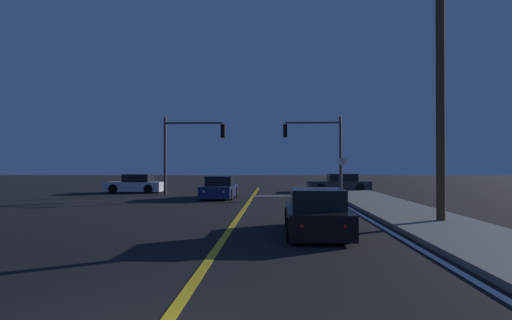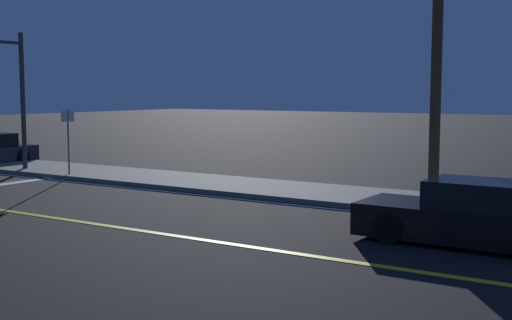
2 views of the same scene
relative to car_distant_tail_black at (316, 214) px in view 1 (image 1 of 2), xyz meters
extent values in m
cube|color=slate|center=(4.12, 4.32, -0.51)|extent=(3.20, 46.44, 0.15)
cube|color=gold|center=(-2.63, 4.32, -0.58)|extent=(0.20, 43.86, 0.01)
cube|color=white|center=(2.27, 4.32, -0.58)|extent=(0.16, 43.86, 0.01)
cube|color=white|center=(-0.05, 15.72, -0.58)|extent=(5.15, 0.50, 0.01)
cube|color=black|center=(0.00, 0.06, -0.14)|extent=(1.75, 4.46, 0.68)
cube|color=black|center=(0.00, -0.20, 0.46)|extent=(1.49, 2.06, 0.60)
cylinder|color=black|center=(-0.79, 1.45, -0.26)|extent=(0.22, 0.64, 0.64)
cylinder|color=black|center=(0.81, 1.44, -0.26)|extent=(0.22, 0.64, 0.64)
cylinder|color=black|center=(-0.81, -1.31, -0.26)|extent=(0.22, 0.64, 0.64)
cylinder|color=black|center=(0.79, -1.32, -0.26)|extent=(0.22, 0.64, 0.64)
sphere|color=#FFF4CC|center=(-0.51, 2.23, -0.06)|extent=(0.18, 0.18, 0.18)
sphere|color=#FFF4CC|center=(0.55, 2.23, -0.06)|extent=(0.18, 0.18, 0.18)
sphere|color=red|center=(-0.55, -2.11, -0.06)|extent=(0.14, 0.14, 0.14)
sphere|color=red|center=(0.52, -2.12, -0.06)|extent=(0.14, 0.14, 0.14)
cube|color=navy|center=(-4.57, 13.86, -0.14)|extent=(1.91, 4.48, 0.68)
cube|color=black|center=(-4.57, 14.13, 0.46)|extent=(1.60, 2.08, 0.60)
cylinder|color=black|center=(-3.77, 12.47, -0.26)|extent=(0.24, 0.65, 0.64)
cylinder|color=black|center=(-5.45, 12.51, -0.26)|extent=(0.24, 0.65, 0.64)
cylinder|color=black|center=(-3.70, 15.22, -0.26)|extent=(0.24, 0.65, 0.64)
cylinder|color=black|center=(-5.38, 15.26, -0.26)|extent=(0.24, 0.65, 0.64)
sphere|color=#FFF4CC|center=(-4.07, 11.69, -0.06)|extent=(0.18, 0.18, 0.18)
sphere|color=#FFF4CC|center=(-5.19, 11.72, -0.06)|extent=(0.18, 0.18, 0.18)
sphere|color=red|center=(-3.96, 16.02, -0.06)|extent=(0.14, 0.14, 0.14)
sphere|color=red|center=(-5.08, 16.04, -0.06)|extent=(0.14, 0.14, 0.14)
cube|color=#2D2D33|center=(3.64, 21.22, -0.14)|extent=(4.73, 1.88, 0.68)
cube|color=black|center=(3.92, 21.22, 0.46)|extent=(2.20, 1.56, 0.60)
cylinder|color=black|center=(2.21, 20.36, -0.26)|extent=(0.65, 0.24, 0.64)
cylinder|color=black|center=(2.16, 21.98, -0.26)|extent=(0.65, 0.24, 0.64)
cylinder|color=black|center=(5.11, 20.46, -0.26)|extent=(0.65, 0.24, 0.64)
cylinder|color=black|center=(5.06, 22.07, -0.26)|extent=(0.65, 0.24, 0.64)
sphere|color=#FFF4CC|center=(1.38, 20.61, -0.06)|extent=(0.18, 0.18, 0.18)
sphere|color=#FFF4CC|center=(1.34, 21.68, -0.06)|extent=(0.18, 0.18, 0.18)
sphere|color=red|center=(5.94, 20.75, -0.06)|extent=(0.14, 0.14, 0.14)
sphere|color=red|center=(5.91, 21.82, -0.06)|extent=(0.14, 0.14, 0.14)
cube|color=silver|center=(-11.39, 19.04, -0.14)|extent=(4.23, 1.94, 0.68)
cube|color=black|center=(-11.14, 19.03, 0.46)|extent=(1.98, 1.59, 0.60)
cylinder|color=black|center=(-12.71, 18.29, -0.26)|extent=(0.65, 0.25, 0.64)
cylinder|color=black|center=(-12.64, 19.91, -0.26)|extent=(0.65, 0.25, 0.64)
cylinder|color=black|center=(-10.15, 18.17, -0.26)|extent=(0.65, 0.25, 0.64)
cylinder|color=black|center=(-10.07, 19.79, -0.26)|extent=(0.65, 0.25, 0.64)
sphere|color=#FFF4CC|center=(-13.43, 18.59, -0.06)|extent=(0.18, 0.18, 0.18)
sphere|color=#FFF4CC|center=(-13.38, 19.67, -0.06)|extent=(0.18, 0.18, 0.18)
sphere|color=red|center=(-9.40, 18.40, -0.06)|extent=(0.14, 0.14, 0.14)
sphere|color=red|center=(-9.34, 19.48, -0.06)|extent=(0.14, 0.14, 0.14)
cylinder|color=#38383D|center=(3.32, 18.02, 2.09)|extent=(0.18, 0.18, 5.35)
cylinder|color=#38383D|center=(1.42, 18.02, 4.37)|extent=(3.82, 0.12, 0.12)
cube|color=black|center=(-0.49, 18.02, 3.82)|extent=(0.28, 0.28, 0.90)
sphere|color=red|center=(-0.49, 18.02, 4.09)|extent=(0.22, 0.22, 0.22)
sphere|color=#4C2D05|center=(-0.49, 18.02, 3.82)|extent=(0.22, 0.22, 0.22)
sphere|color=#0A3814|center=(-0.49, 18.02, 3.55)|extent=(0.22, 0.22, 0.22)
cylinder|color=#38383D|center=(-8.58, 16.62, 2.03)|extent=(0.18, 0.18, 5.23)
cylinder|color=#38383D|center=(-6.63, 16.62, 4.24)|extent=(3.90, 0.12, 0.12)
cube|color=black|center=(-4.69, 16.62, 3.69)|extent=(0.28, 0.28, 0.90)
sphere|color=red|center=(-4.69, 16.62, 3.96)|extent=(0.22, 0.22, 0.22)
sphere|color=#4C2D05|center=(-4.69, 16.62, 3.69)|extent=(0.22, 0.22, 0.22)
sphere|color=#0A3814|center=(-4.69, 16.62, 3.42)|extent=(0.22, 0.22, 0.22)
cylinder|color=#4C3823|center=(4.42, 2.24, 4.35)|extent=(0.30, 0.30, 9.86)
cylinder|color=slate|center=(3.02, 15.22, 0.66)|extent=(0.06, 0.06, 2.48)
cube|color=white|center=(3.02, 15.22, 1.65)|extent=(0.56, 0.06, 0.40)
camera|label=1|loc=(-1.23, -13.35, 1.47)|focal=31.67mm
camera|label=2|loc=(-13.95, -3.75, 2.58)|focal=47.90mm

